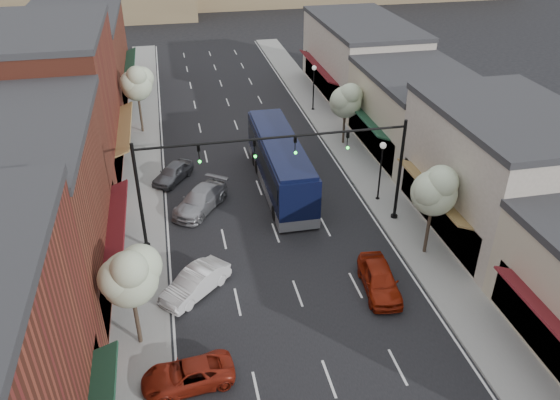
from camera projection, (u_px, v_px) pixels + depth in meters
ground at (307, 318)px, 27.93m from camera, size 160.00×160.00×0.00m
sidewalk_left at (141, 170)px, 41.97m from camera, size 2.80×73.00×0.15m
sidewalk_right at (350, 151)px, 44.98m from camera, size 2.80×73.00×0.15m
curb_left at (160, 168)px, 42.22m from camera, size 0.25×73.00×0.17m
curb_right at (333, 152)px, 44.73m from camera, size 0.25×73.00×0.17m
bldg_left_midnear at (13, 211)px, 28.07m from camera, size 10.14×14.10×9.40m
bldg_left_midfar at (50, 103)px, 39.48m from camera, size 10.14×14.10×10.90m
bldg_left_far at (77, 59)px, 53.59m from camera, size 10.14×18.10×8.40m
bldg_right_midnear at (500, 172)px, 33.45m from camera, size 9.14×12.10×7.90m
bldg_right_midfar at (417, 113)px, 43.93m from camera, size 9.14×12.10×6.40m
bldg_right_far at (360, 58)px, 55.47m from camera, size 9.14×16.10×7.40m
signal_mast_right at (365, 160)px, 33.32m from camera, size 8.22×0.46×7.00m
signal_mast_left at (179, 178)px, 31.31m from camera, size 8.22×0.46×7.00m
tree_right_near at (436, 189)px, 30.48m from camera, size 2.85×2.65×5.95m
tree_right_far at (346, 99)px, 44.19m from camera, size 2.85×2.65×5.43m
tree_left_near at (130, 275)px, 24.26m from camera, size 2.85×2.65×5.69m
tree_left_far at (137, 82)px, 45.96m from camera, size 2.85×2.65×6.13m
lamp_post_near at (381, 162)px, 36.64m from camera, size 0.44×0.44×4.44m
lamp_post_far at (314, 81)px, 51.38m from camera, size 0.44×0.44×4.44m
coach_bus at (280, 163)px, 38.82m from camera, size 2.79×12.32×3.76m
red_hatchback at (380, 279)px, 29.49m from camera, size 2.24×4.55×1.49m
parked_car_a at (188, 375)px, 24.04m from camera, size 4.26×2.26×1.14m
parked_car_b at (195, 283)px, 29.30m from camera, size 4.17×3.99×1.41m
parked_car_c at (200, 200)px, 36.81m from camera, size 4.57×5.28×1.46m
parked_car_d at (173, 173)px, 40.34m from camera, size 3.52×4.07×1.32m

